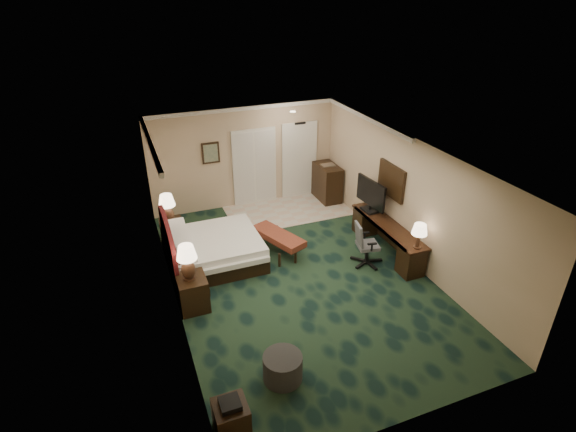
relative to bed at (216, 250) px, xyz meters
name	(u,v)px	position (x,y,z in m)	size (l,w,h in m)	color
floor	(299,277)	(1.46, -1.19, -0.30)	(5.00, 7.50, 0.00)	black
ceiling	(300,154)	(1.46, -1.19, 2.40)	(5.00, 7.50, 0.00)	white
wall_back	(245,157)	(1.46, 2.56, 1.05)	(5.00, 0.00, 2.70)	beige
wall_front	(414,351)	(1.46, -4.94, 1.05)	(5.00, 0.00, 2.70)	beige
wall_left	(169,244)	(-1.04, -1.19, 1.05)	(0.00, 7.50, 2.70)	beige
wall_right	(408,200)	(3.96, -1.19, 1.05)	(0.00, 7.50, 2.70)	beige
crown_molding	(300,157)	(1.46, -1.19, 2.35)	(5.00, 7.50, 0.10)	white
tile_patch	(288,210)	(2.36, 1.71, -0.29)	(3.20, 1.70, 0.01)	beige
headboard	(169,247)	(-0.98, -0.19, 0.40)	(0.12, 2.00, 1.40)	#461A11
entry_door	(299,161)	(3.01, 2.53, 0.75)	(1.02, 0.06, 2.18)	white
closet_doors	(255,167)	(1.71, 2.52, 0.75)	(1.20, 0.06, 2.10)	silver
wall_art	(211,153)	(0.56, 2.52, 1.30)	(0.45, 0.06, 0.55)	#516D5A
wall_mirror	(391,181)	(3.92, -0.59, 1.25)	(0.05, 0.95, 0.75)	white
bed	(216,250)	(0.00, 0.00, 0.00)	(1.89, 1.75, 0.60)	white
nightstand_near	(193,293)	(-0.76, -1.37, 0.03)	(0.53, 0.60, 0.66)	black
nightstand_far	(173,233)	(-0.77, 1.04, 0.02)	(0.51, 0.58, 0.63)	black
lamp_near	(188,263)	(-0.79, -1.37, 0.71)	(0.37, 0.37, 0.70)	#321910
lamp_far	(168,209)	(-0.81, 0.99, 0.68)	(0.37, 0.37, 0.69)	#321910
bed_bench	(278,242)	(1.40, -0.10, -0.07)	(0.47, 1.36, 0.46)	maroon
ottoman	(283,368)	(0.19, -3.59, -0.08)	(0.61, 0.61, 0.44)	#2C2C2E
side_table	(231,418)	(-0.79, -4.20, -0.05)	(0.45, 0.45, 0.49)	black
desk	(387,238)	(3.68, -1.00, 0.04)	(0.51, 2.38, 0.69)	black
tv	(371,196)	(3.63, -0.25, 0.78)	(0.08, 1.00, 0.78)	black
desk_lamp	(419,236)	(3.70, -2.03, 0.66)	(0.31, 0.31, 0.55)	#321910
desk_chair	(368,244)	(3.03, -1.26, 0.19)	(0.58, 0.54, 0.99)	#535455
minibar	(327,182)	(3.64, 2.01, 0.20)	(0.53, 0.95, 1.00)	black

